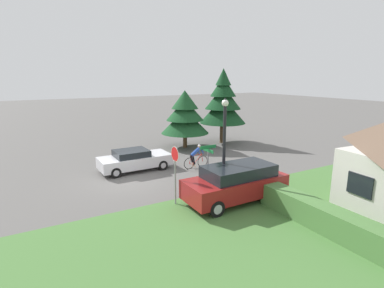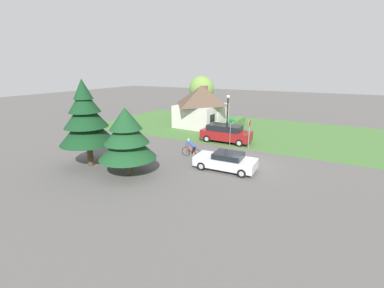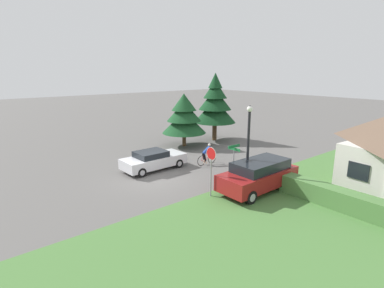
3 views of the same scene
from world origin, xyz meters
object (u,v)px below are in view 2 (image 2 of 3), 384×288
sedan_left_lane (226,161)px  cottage_house (201,105)px  street_name_sign (230,128)px  cyclist (191,148)px  conifer_tall_far (86,119)px  street_lamp (227,115)px  deciduous_tree_right (202,89)px  stop_sign (249,128)px  conifer_tall_near (127,137)px  parked_suv_right (226,133)px

sedan_left_lane → cottage_house: bearing=-58.8°
street_name_sign → cyclist: bearing=156.9°
cyclist → street_name_sign: 4.90m
street_name_sign → conifer_tall_far: 12.66m
cyclist → conifer_tall_far: 8.53m
cottage_house → street_lamp: bearing=-133.7°
street_name_sign → deciduous_tree_right: deciduous_tree_right is taller
stop_sign → conifer_tall_far: (-9.88, 9.59, 1.67)m
cottage_house → street_name_sign: size_ratio=2.74×
conifer_tall_near → conifer_tall_far: (-0.01, 3.80, 0.88)m
stop_sign → cyclist: bearing=-40.9°
cottage_house → parked_suv_right: bearing=-132.5°
cyclist → parked_suv_right: (5.55, -1.02, 0.19)m
cottage_house → street_name_sign: (-7.09, -6.45, -0.87)m
conifer_tall_far → deciduous_tree_right: conifer_tall_far is taller
sedan_left_lane → stop_sign: size_ratio=1.63×
cyclist → street_name_sign: size_ratio=0.69×
sedan_left_lane → parked_suv_right: (7.02, 2.63, 0.24)m
cottage_house → street_lamp: cottage_house is taller
stop_sign → conifer_tall_near: size_ratio=0.58×
cyclist → street_name_sign: bearing=-113.2°
cottage_house → cyclist: cottage_house is taller
conifer_tall_near → cyclist: bearing=-21.2°
conifer_tall_far → deciduous_tree_right: 21.96m
parked_suv_right → stop_sign: 3.07m
sedan_left_lane → deciduous_tree_right: deciduous_tree_right is taller
conifer_tall_far → cottage_house: bearing=-4.5°
street_lamp → cottage_house: bearing=42.2°
sedan_left_lane → conifer_tall_near: bearing=33.3°
cyclist → sedan_left_lane: bearing=157.9°
street_name_sign → parked_suv_right: bearing=36.5°
street_lamp → deciduous_tree_right: bearing=35.8°
cyclist → deciduous_tree_right: bearing=-67.1°
cyclist → stop_sign: stop_sign is taller
deciduous_tree_right → stop_sign: bearing=-138.4°
sedan_left_lane → conifer_tall_near: (-3.95, 5.75, 2.07)m
stop_sign → conifer_tall_near: conifer_tall_near is taller
cyclist → street_lamp: street_lamp is taller
sedan_left_lane → cyclist: bearing=-23.2°
conifer_tall_near → conifer_tall_far: bearing=90.2°
conifer_tall_far → deciduous_tree_right: (21.93, 1.10, 0.62)m
deciduous_tree_right → sedan_left_lane: bearing=-149.3°
sedan_left_lane → conifer_tall_far: (-3.96, 9.55, 2.94)m
stop_sign → deciduous_tree_right: 16.27m
cyclist → cottage_house: bearing=-68.3°
parked_suv_right → conifer_tall_near: conifer_tall_near is taller
sedan_left_lane → street_name_sign: (5.86, 1.77, 1.13)m
sedan_left_lane → cyclist: cyclist is taller
street_lamp → conifer_tall_near: 10.93m
cottage_house → conifer_tall_far: bearing=179.7°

